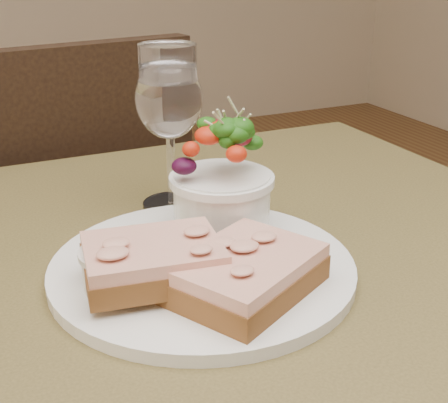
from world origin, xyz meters
name	(u,v)px	position (x,y,z in m)	size (l,w,h in m)	color
cafe_table	(231,355)	(0.00, 0.00, 0.65)	(0.80, 0.80, 0.75)	#443C1D
chair_far	(61,334)	(-0.08, 0.64, 0.29)	(0.48, 0.48, 0.90)	black
dinner_plate	(202,268)	(-0.03, 0.00, 0.76)	(0.29, 0.29, 0.01)	white
sandwich_front	(245,273)	(-0.02, -0.06, 0.78)	(0.16, 0.14, 0.03)	#472A13
sandwich_back	(153,261)	(-0.08, -0.02, 0.79)	(0.13, 0.10, 0.03)	#472A13
ramekin	(119,266)	(-0.11, -0.01, 0.78)	(0.06, 0.06, 0.04)	silver
salad_bowl	(222,177)	(0.02, 0.06, 0.82)	(0.10, 0.10, 0.13)	white
garnish	(125,239)	(-0.09, 0.07, 0.77)	(0.05, 0.04, 0.02)	#103E0B
wine_glass	(169,104)	(0.00, 0.17, 0.87)	(0.08, 0.08, 0.18)	white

